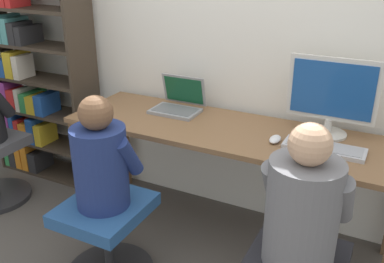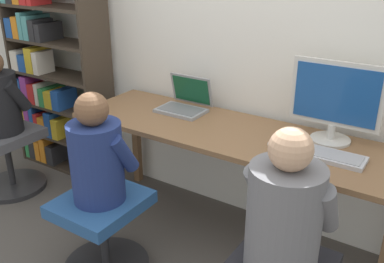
# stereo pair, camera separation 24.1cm
# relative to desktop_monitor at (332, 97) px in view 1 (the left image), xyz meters

# --- Properties ---
(ground_plane) EXTENTS (14.00, 14.00, 0.00)m
(ground_plane) POSITION_rel_desktop_monitor_xyz_m (-0.53, -0.47, -0.96)
(ground_plane) COLOR #4C4742
(wall_back) EXTENTS (10.00, 0.05, 2.60)m
(wall_back) POSITION_rel_desktop_monitor_xyz_m (-0.53, 0.20, 0.34)
(wall_back) COLOR silver
(wall_back) RESTS_ON ground_plane
(desk) EXTENTS (1.97, 0.60, 0.74)m
(desk) POSITION_rel_desktop_monitor_xyz_m (-0.53, -0.17, -0.30)
(desk) COLOR brown
(desk) RESTS_ON ground_plane
(desktop_monitor) EXTENTS (0.48, 0.22, 0.44)m
(desktop_monitor) POSITION_rel_desktop_monitor_xyz_m (0.00, 0.00, 0.00)
(desktop_monitor) COLOR beige
(desktop_monitor) RESTS_ON desk
(laptop) EXTENTS (0.30, 0.25, 0.22)m
(laptop) POSITION_rel_desktop_monitor_xyz_m (-0.93, -0.03, -0.18)
(laptop) COLOR gray
(laptop) RESTS_ON desk
(keyboard) EXTENTS (0.42, 0.15, 0.03)m
(keyboard) POSITION_rel_desktop_monitor_xyz_m (0.03, -0.21, -0.21)
(keyboard) COLOR #B2B2B7
(keyboard) RESTS_ON desk
(computer_mouse_by_keyboard) EXTENTS (0.06, 0.11, 0.03)m
(computer_mouse_by_keyboard) POSITION_rel_desktop_monitor_xyz_m (-0.23, -0.22, -0.21)
(computer_mouse_by_keyboard) COLOR silver
(computer_mouse_by_keyboard) RESTS_ON desk
(office_chair_right) EXTENTS (0.49, 0.49, 0.47)m
(office_chair_right) POSITION_rel_desktop_monitor_xyz_m (-0.96, -0.81, -0.69)
(office_chair_right) COLOR #262628
(office_chair_right) RESTS_ON ground_plane
(person_at_monitor) EXTENTS (0.37, 0.32, 0.63)m
(person_at_monitor) POSITION_rel_desktop_monitor_xyz_m (0.06, -0.79, -0.22)
(person_at_monitor) COLOR slate
(person_at_monitor) RESTS_ON office_chair_left
(person_at_laptop) EXTENTS (0.34, 0.29, 0.60)m
(person_at_laptop) POSITION_rel_desktop_monitor_xyz_m (-0.96, -0.81, -0.23)
(person_at_laptop) COLOR navy
(person_at_laptop) RESTS_ON office_chair_right
(bookshelf) EXTENTS (0.88, 0.29, 1.59)m
(bookshelf) POSITION_rel_desktop_monitor_xyz_m (-2.24, -0.05, -0.21)
(bookshelf) COLOR #382D23
(bookshelf) RESTS_ON ground_plane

